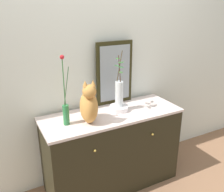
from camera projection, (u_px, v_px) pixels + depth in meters
The scene contains 8 objects.
ground_plane at pixel (112, 182), 2.71m from camera, with size 6.00×6.00×0.00m, color #855F44.
wall_back at pixel (97, 58), 2.53m from camera, with size 4.40×0.08×2.60m, color silver.
sideboard at pixel (112, 149), 2.56m from camera, with size 1.38×0.53×0.82m.
mirror_leaning at pixel (115, 73), 2.56m from camera, with size 0.40×0.03×0.65m.
cat_sitting at pixel (89, 105), 2.18m from camera, with size 0.22×0.43×0.41m.
vase_slim_green at pixel (66, 109), 2.15m from camera, with size 0.08×0.06×0.62m.
bowl_porcelain at pixel (119, 108), 2.48m from camera, with size 0.19×0.19×0.05m, color white.
vase_glass_clear at pixel (119, 92), 2.41m from camera, with size 0.10×0.19×0.55m.
Camera 1 is at (-1.03, -1.95, 1.83)m, focal length 39.90 mm.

